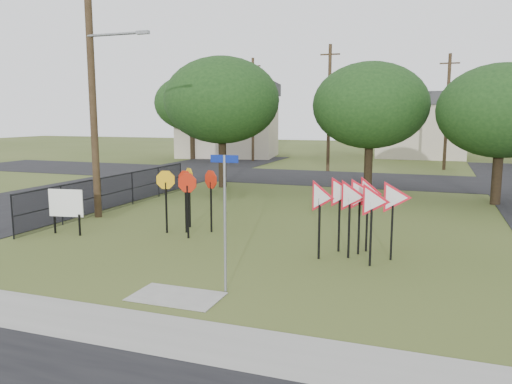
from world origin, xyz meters
TOP-DOWN VIEW (x-y plane):
  - ground at (0.00, 0.00)m, footprint 140.00×140.00m
  - sidewalk at (0.00, -4.20)m, footprint 30.00×1.60m
  - planting_strip at (0.00, -5.40)m, footprint 30.00×0.80m
  - street_left at (-12.00, 10.00)m, footprint 8.00×50.00m
  - street_far at (0.00, 20.00)m, footprint 60.00×8.00m
  - curb_pad at (0.00, -2.40)m, footprint 2.00×1.20m
  - street_name_sign at (0.91, -1.72)m, footprint 0.65×0.06m
  - stop_sign_cluster at (-2.63, 3.30)m, footprint 2.04×1.78m
  - yield_sign_cluster at (3.29, 2.19)m, footprint 2.89×1.86m
  - info_board at (-6.41, 1.65)m, footprint 1.24×0.23m
  - utility_pole_main at (-7.24, 4.50)m, footprint 3.55×0.33m
  - far_pole_a at (-2.00, 24.00)m, footprint 1.40×0.24m
  - far_pole_b at (6.00, 28.00)m, footprint 1.40×0.24m
  - far_pole_c at (-10.00, 30.00)m, footprint 1.40×0.24m
  - fence_run at (-7.60, 6.25)m, footprint 0.05×11.55m
  - house_left at (-14.00, 34.00)m, footprint 10.58×8.88m
  - house_mid at (4.00, 40.00)m, footprint 8.40×8.40m
  - tree_near_left at (-6.00, 14.00)m, footprint 6.40×6.40m
  - tree_near_mid at (2.00, 15.00)m, footprint 6.00×6.00m
  - tree_near_right at (8.00, 13.00)m, footprint 5.60×5.60m
  - tree_far_left at (-16.00, 30.00)m, footprint 6.80×6.80m

SIDE VIEW (x-z plane):
  - ground at x=0.00m, z-range 0.00..0.00m
  - planting_strip at x=0.00m, z-range 0.00..0.02m
  - sidewalk at x=0.00m, z-range 0.00..0.02m
  - street_left at x=-12.00m, z-range 0.00..0.02m
  - street_far at x=0.00m, z-range 0.00..0.02m
  - curb_pad at x=0.00m, z-range 0.00..0.02m
  - fence_run at x=-7.60m, z-range 0.03..1.53m
  - info_board at x=-6.41m, z-range 0.25..1.81m
  - stop_sign_cluster at x=-2.63m, z-range 0.55..2.73m
  - yield_sign_cluster at x=3.29m, z-range 0.54..2.83m
  - street_name_sign at x=0.91m, z-range 0.22..3.38m
  - house_mid at x=4.00m, z-range 0.05..6.25m
  - house_left at x=-14.00m, z-range 0.05..7.25m
  - tree_near_right at x=8.00m, z-range 1.06..7.39m
  - far_pole_b at x=6.00m, z-range 0.10..8.60m
  - tree_near_mid at x=2.00m, z-range 1.14..7.94m
  - far_pole_a at x=-2.00m, z-range 0.10..9.10m
  - far_pole_c at x=-10.00m, z-range 0.10..9.10m
  - tree_near_left at x=-6.00m, z-range 1.22..8.49m
  - tree_far_left at x=-16.00m, z-range 1.31..9.04m
  - utility_pole_main at x=-7.24m, z-range 0.21..10.21m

